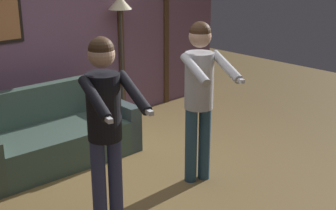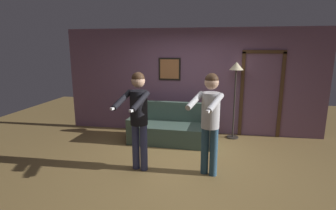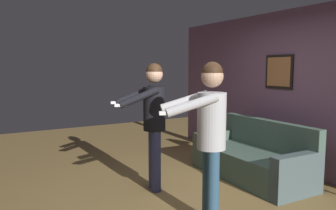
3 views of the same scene
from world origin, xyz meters
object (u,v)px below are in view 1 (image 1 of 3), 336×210
Objects in this scene: person_standing_right at (200,88)px; torchiere_lamp at (120,19)px; person_standing_left at (105,115)px; couch at (55,139)px.

torchiere_lamp is at bearing 75.15° from person_standing_right.
torchiere_lamp is 1.04× the size of person_standing_right.
torchiere_lamp is 1.04× the size of person_standing_left.
person_standing_right is (0.87, -1.51, 0.78)m from couch.
couch is at bearing -160.73° from torchiere_lamp.
person_standing_left is (-1.74, -2.03, -0.44)m from torchiere_lamp.
couch is 1.76m from person_standing_left.
person_standing_right is at bearing -60.00° from couch.
person_standing_left is 1.00× the size of person_standing_right.
person_standing_right is at bearing -104.85° from torchiere_lamp.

